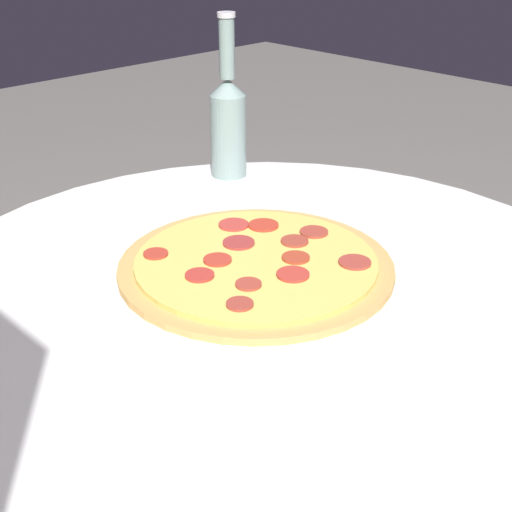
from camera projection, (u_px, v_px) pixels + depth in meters
table at (268, 384)px, 0.98m from camera, size 0.92×0.92×0.69m
pizza at (256, 264)px, 0.93m from camera, size 0.36×0.36×0.02m
beer_bottle at (228, 120)px, 1.21m from camera, size 0.06×0.06×0.27m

